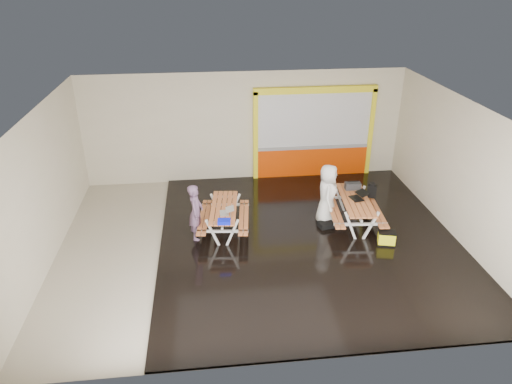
{
  "coord_description": "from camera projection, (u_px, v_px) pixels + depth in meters",
  "views": [
    {
      "loc": [
        -1.25,
        -10.06,
        6.39
      ],
      "look_at": [
        0.0,
        0.9,
        1.0
      ],
      "focal_mm": 32.92,
      "sensor_mm": 36.0,
      "label": 1
    }
  ],
  "objects": [
    {
      "name": "room",
      "position": [
        260.0,
        180.0,
        11.14
      ],
      "size": [
        10.02,
        8.02,
        3.52
      ],
      "color": "#BBB29F",
      "rests_on": "ground"
    },
    {
      "name": "fluke_bag",
      "position": [
        387.0,
        238.0,
        11.67
      ],
      "size": [
        0.49,
        0.38,
        0.37
      ],
      "color": "black",
      "rests_on": "deck"
    },
    {
      "name": "toolbox",
      "position": [
        353.0,
        186.0,
        12.86
      ],
      "size": [
        0.43,
        0.22,
        0.25
      ],
      "color": "black",
      "rests_on": "picnic_table_right"
    },
    {
      "name": "laptop_right",
      "position": [
        359.0,
        196.0,
        12.36
      ],
      "size": [
        0.51,
        0.47,
        0.18
      ],
      "color": "black",
      "rests_on": "picnic_table_right"
    },
    {
      "name": "person_left",
      "position": [
        196.0,
        212.0,
        11.74
      ],
      "size": [
        0.44,
        0.59,
        1.48
      ],
      "primitive_type": "imported",
      "rotation": [
        0.0,
        0.0,
        1.41
      ],
      "color": "#694B6B",
      "rests_on": "deck"
    },
    {
      "name": "blue_pouch",
      "position": [
        224.0,
        222.0,
        11.29
      ],
      "size": [
        0.32,
        0.24,
        0.09
      ],
      "primitive_type": "cube",
      "rotation": [
        0.0,
        0.0,
        -0.09
      ],
      "color": "#0A18EC",
      "rests_on": "picnic_table_left"
    },
    {
      "name": "laptop_left",
      "position": [
        226.0,
        212.0,
        11.73
      ],
      "size": [
        0.36,
        0.32,
        0.15
      ],
      "color": "silver",
      "rests_on": "picnic_table_left"
    },
    {
      "name": "dark_case",
      "position": [
        326.0,
        224.0,
        12.5
      ],
      "size": [
        0.44,
        0.37,
        0.14
      ],
      "primitive_type": "cube",
      "rotation": [
        0.0,
        0.0,
        0.25
      ],
      "color": "black",
      "rests_on": "deck"
    },
    {
      "name": "picnic_table_right",
      "position": [
        355.0,
        205.0,
        12.44
      ],
      "size": [
        1.53,
        2.11,
        0.8
      ],
      "color": "#D1723A",
      "rests_on": "deck"
    },
    {
      "name": "backpack",
      "position": [
        372.0,
        190.0,
        12.99
      ],
      "size": [
        0.29,
        0.24,
        0.42
      ],
      "color": "black",
      "rests_on": "picnic_table_right"
    },
    {
      "name": "person_right",
      "position": [
        327.0,
        195.0,
        12.51
      ],
      "size": [
        0.72,
        0.93,
        1.69
      ],
      "primitive_type": "imported",
      "rotation": [
        0.0,
        0.0,
        1.34
      ],
      "color": "white",
      "rests_on": "deck"
    },
    {
      "name": "kiosk",
      "position": [
        313.0,
        135.0,
        15.01
      ],
      "size": [
        3.88,
        0.16,
        3.0
      ],
      "color": "#DD3C02",
      "rests_on": "room"
    },
    {
      "name": "deck",
      "position": [
        308.0,
        239.0,
        12.03
      ],
      "size": [
        7.5,
        7.98,
        0.05
      ],
      "primitive_type": "cube",
      "color": "black",
      "rests_on": "room"
    },
    {
      "name": "picnic_table_left",
      "position": [
        224.0,
        213.0,
        12.14
      ],
      "size": [
        1.46,
        1.99,
        0.75
      ],
      "color": "#D1723A",
      "rests_on": "deck"
    }
  ]
}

